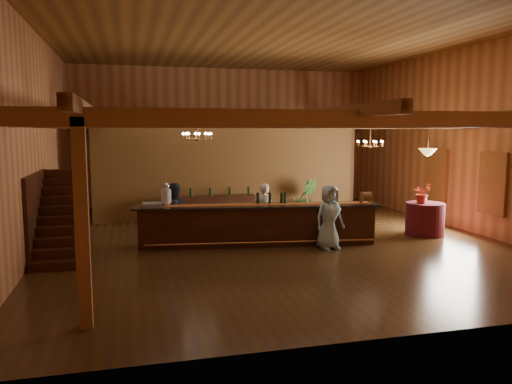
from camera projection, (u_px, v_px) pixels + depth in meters
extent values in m
plane|color=#442B12|center=(270.00, 238.00, 14.05)|extent=(14.00, 14.00, 0.00)
plane|color=olive|center=(271.00, 37.00, 13.37)|extent=(14.00, 14.00, 0.00)
cube|color=#C27C4F|center=(224.00, 137.00, 20.44)|extent=(12.00, 0.10, 5.50)
cube|color=#C27C4F|center=(408.00, 149.00, 6.98)|extent=(12.00, 0.10, 5.50)
cube|color=#C27C4F|center=(36.00, 141.00, 12.24)|extent=(0.10, 14.00, 5.50)
cube|color=#C27C4F|center=(460.00, 139.00, 15.18)|extent=(0.10, 14.00, 5.50)
cube|color=#A25E2F|center=(360.00, 119.00, 8.36)|extent=(11.90, 0.20, 0.28)
cube|color=#A25E2F|center=(309.00, 121.00, 10.77)|extent=(11.90, 0.20, 0.28)
cube|color=#A25E2F|center=(276.00, 123.00, 13.17)|extent=(11.90, 0.20, 0.28)
cube|color=#A25E2F|center=(253.00, 124.00, 15.58)|extent=(11.90, 0.20, 0.28)
cube|color=#A25E2F|center=(236.00, 125.00, 17.98)|extent=(11.90, 0.20, 0.28)
cube|color=#A25E2F|center=(225.00, 126.00, 20.20)|extent=(11.90, 0.20, 0.28)
cube|color=#A25E2F|center=(99.00, 117.00, 12.54)|extent=(0.18, 13.90, 0.22)
cube|color=#A25E2F|center=(271.00, 118.00, 13.64)|extent=(0.18, 13.90, 0.22)
cube|color=#A25E2F|center=(417.00, 119.00, 14.74)|extent=(0.18, 13.90, 0.22)
cube|color=#A25E2F|center=(108.00, 172.00, 17.08)|extent=(0.20, 0.20, 3.20)
cube|color=#A25E2F|center=(350.00, 167.00, 19.28)|extent=(0.20, 0.20, 3.20)
cube|color=#A25E2F|center=(82.00, 225.00, 7.46)|extent=(0.20, 0.20, 3.20)
cube|color=brown|center=(228.00, 173.00, 17.10)|extent=(9.00, 0.18, 3.10)
cube|color=white|center=(493.00, 183.00, 13.77)|extent=(0.12, 1.05, 1.75)
cube|color=white|center=(437.00, 175.00, 16.27)|extent=(0.12, 1.05, 1.75)
cube|color=#3D1E0F|center=(53.00, 266.00, 10.78)|extent=(1.00, 0.28, 0.20)
cube|color=#3D1E0F|center=(55.00, 253.00, 11.02)|extent=(1.00, 0.28, 0.20)
cube|color=#3D1E0F|center=(56.00, 242.00, 11.27)|extent=(1.00, 0.28, 0.20)
cube|color=#3D1E0F|center=(57.00, 231.00, 11.51)|extent=(1.00, 0.28, 0.20)
cube|color=#3D1E0F|center=(59.00, 220.00, 11.76)|extent=(1.00, 0.28, 0.20)
cube|color=#3D1E0F|center=(60.00, 210.00, 12.00)|extent=(1.00, 0.28, 0.20)
cube|color=#3D1E0F|center=(61.00, 200.00, 12.25)|extent=(1.00, 0.28, 0.20)
cube|color=#3D1E0F|center=(62.00, 191.00, 12.49)|extent=(1.00, 0.28, 0.20)
cube|color=#3D1E0F|center=(63.00, 182.00, 12.74)|extent=(1.00, 0.28, 0.20)
cube|color=#3D1E0F|center=(64.00, 173.00, 12.98)|extent=(1.00, 0.28, 0.20)
cube|color=#3D1E0F|center=(256.00, 194.00, 19.51)|extent=(1.20, 0.60, 1.10)
cube|color=brown|center=(179.00, 197.00, 18.79)|extent=(1.00, 0.60, 1.00)
cube|color=#3D1E0F|center=(258.00, 226.00, 13.11)|extent=(6.17, 1.48, 1.02)
cube|color=black|center=(258.00, 206.00, 13.05)|extent=(6.49, 1.65, 0.05)
cube|color=maroon|center=(258.00, 204.00, 13.04)|extent=(6.03, 1.21, 0.01)
cylinder|color=#A76B38|center=(262.00, 243.00, 12.76)|extent=(5.89, 0.85, 0.05)
cylinder|color=silver|center=(166.00, 204.00, 12.82)|extent=(0.18, 0.18, 0.08)
cylinder|color=silver|center=(166.00, 196.00, 12.79)|extent=(0.26, 0.26, 0.36)
sphere|color=silver|center=(166.00, 186.00, 12.76)|extent=(0.18, 0.18, 0.18)
cube|color=gray|center=(152.00, 205.00, 12.68)|extent=(0.50, 0.50, 0.10)
cube|color=brown|center=(361.00, 198.00, 13.27)|extent=(0.06, 0.06, 0.30)
cube|color=brown|center=(371.00, 197.00, 13.34)|extent=(0.06, 0.06, 0.30)
cylinder|color=brown|center=(366.00, 196.00, 13.30)|extent=(0.24, 0.24, 0.24)
cylinder|color=black|center=(258.00, 198.00, 13.15)|extent=(0.07, 0.07, 0.30)
cylinder|color=black|center=(270.00, 198.00, 13.18)|extent=(0.07, 0.07, 0.30)
cylinder|color=black|center=(281.00, 198.00, 13.22)|extent=(0.07, 0.07, 0.30)
cylinder|color=black|center=(285.00, 198.00, 13.23)|extent=(0.07, 0.07, 0.30)
cube|color=#3D1E0F|center=(211.00, 209.00, 16.58)|extent=(3.03, 0.65, 0.84)
cylinder|color=#4A0B20|center=(425.00, 219.00, 14.36)|extent=(1.09, 1.09, 0.94)
cylinder|color=#A76B38|center=(197.00, 131.00, 13.70)|extent=(0.02, 0.02, 0.43)
sphere|color=#A76B38|center=(197.00, 139.00, 13.73)|extent=(0.12, 0.12, 0.12)
torus|color=#A76B38|center=(197.00, 135.00, 13.72)|extent=(0.80, 0.80, 0.04)
cylinder|color=#A76B38|center=(370.00, 135.00, 15.11)|extent=(0.02, 0.02, 0.68)
sphere|color=#A76B38|center=(370.00, 146.00, 15.15)|extent=(0.12, 0.12, 0.12)
torus|color=#A76B38|center=(370.00, 143.00, 15.14)|extent=(0.80, 0.80, 0.04)
cylinder|color=#A76B38|center=(428.00, 138.00, 14.08)|extent=(0.02, 0.02, 0.80)
cone|color=#DEAA51|center=(428.00, 152.00, 14.13)|extent=(0.52, 0.52, 0.20)
imported|color=white|center=(264.00, 211.00, 13.89)|extent=(0.61, 0.45, 1.56)
imported|color=#202332|center=(173.00, 213.00, 13.29)|extent=(1.00, 0.96, 1.62)
imported|color=#A6D2E3|center=(329.00, 217.00, 12.65)|extent=(0.90, 0.69, 1.65)
imported|color=#335D25|center=(306.00, 198.00, 17.31)|extent=(0.84, 0.72, 1.36)
imported|color=red|center=(422.00, 193.00, 14.23)|extent=(0.62, 0.57, 0.58)
imported|color=#A76B38|center=(423.00, 197.00, 14.35)|extent=(0.19, 0.19, 0.32)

